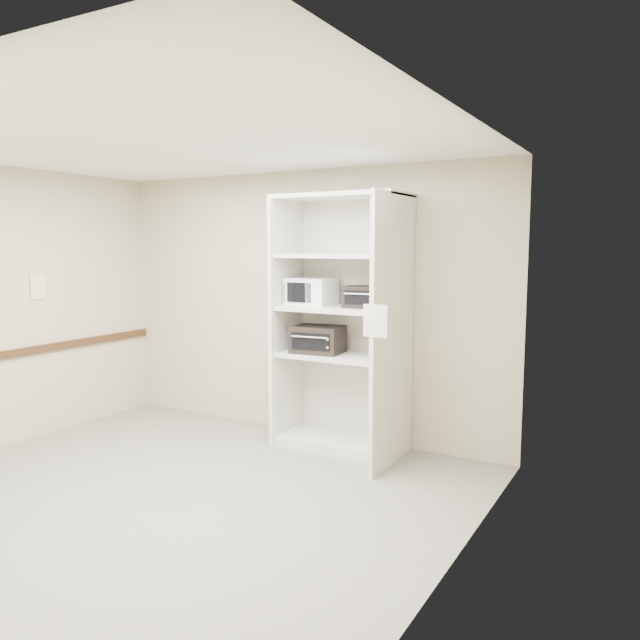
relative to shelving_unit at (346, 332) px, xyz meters
The scene contains 10 objects.
floor 2.15m from the shelving_unit, 111.36° to the right, with size 4.50×4.00×0.01m, color slate.
ceiling 2.41m from the shelving_unit, 111.36° to the right, with size 4.50×4.00×0.01m, color white.
wall_back 0.76m from the shelving_unit, 155.96° to the left, with size 4.50×0.02×2.70m, color tan.
wall_right 2.34m from the shelving_unit, 47.07° to the right, with size 0.02×4.00×2.70m, color tan.
shelving_unit is the anchor object (origin of this frame).
microwave 0.54m from the shelving_unit, behind, with size 0.44×0.33×0.26m, color white.
toaster_oven_upper 0.38m from the shelving_unit, 12.72° to the left, with size 0.35×0.26×0.20m, color black.
toaster_oven_lower 0.29m from the shelving_unit, 169.36° to the right, with size 0.47×0.35×0.26m, color black.
paper_sign 0.89m from the shelving_unit, 46.80° to the right, with size 0.21×0.01×0.26m, color white.
wall_poster 3.14m from the shelving_unit, 158.64° to the right, with size 0.01×0.18×0.25m, color silver.
Camera 1 is at (3.33, -3.49, 1.94)m, focal length 35.00 mm.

